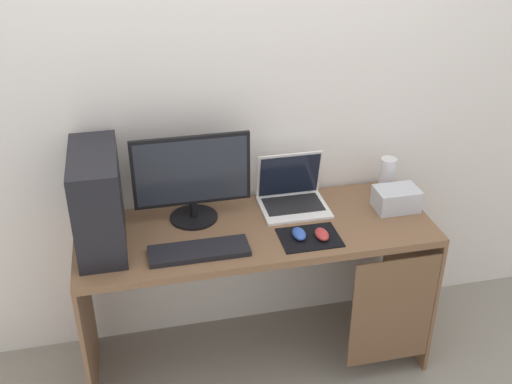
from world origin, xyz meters
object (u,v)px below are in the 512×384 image
(laptop, at_px, (292,196))
(projector, at_px, (396,199))
(pc_tower, at_px, (98,200))
(speaker, at_px, (387,176))
(keyboard, at_px, (199,251))
(mouse_left, at_px, (299,234))
(mouse_right, at_px, (322,234))
(monitor, at_px, (192,178))

(laptop, xyz_separation_m, projector, (0.46, -0.14, 0.00))
(pc_tower, distance_m, speaker, 1.37)
(projector, xyz_separation_m, keyboard, (-0.95, -0.16, -0.04))
(speaker, distance_m, mouse_left, 0.62)
(projector, xyz_separation_m, mouse_right, (-0.42, -0.17, -0.03))
(pc_tower, bearing_deg, mouse_right, -10.83)
(pc_tower, bearing_deg, speaker, 6.43)
(mouse_left, bearing_deg, keyboard, -177.39)
(pc_tower, height_order, mouse_left, pc_tower)
(projector, xyz_separation_m, mouse_left, (-0.51, -0.14, -0.03))
(pc_tower, distance_m, projector, 1.35)
(speaker, height_order, keyboard, speaker)
(laptop, bearing_deg, pc_tower, -171.57)
(pc_tower, bearing_deg, projector, -0.30)
(laptop, relative_size, speaker, 1.71)
(keyboard, bearing_deg, mouse_right, -0.54)
(laptop, bearing_deg, mouse_right, -81.17)
(speaker, xyz_separation_m, keyboard, (-0.97, -0.32, -0.08))
(pc_tower, bearing_deg, mouse_left, -10.37)
(monitor, height_order, mouse_right, monitor)
(pc_tower, relative_size, monitor, 0.87)
(monitor, relative_size, keyboard, 1.24)
(speaker, relative_size, mouse_left, 1.89)
(monitor, distance_m, speaker, 0.96)
(pc_tower, relative_size, projector, 2.26)
(laptop, relative_size, mouse_left, 3.23)
(laptop, xyz_separation_m, speaker, (0.48, 0.02, 0.04))
(pc_tower, relative_size, mouse_right, 4.72)
(mouse_left, bearing_deg, mouse_right, -14.74)
(pc_tower, bearing_deg, keyboard, -23.83)
(mouse_left, height_order, mouse_right, same)
(speaker, height_order, projector, speaker)
(monitor, relative_size, laptop, 1.68)
(monitor, xyz_separation_m, mouse_left, (0.42, -0.26, -0.19))
(pc_tower, height_order, projector, pc_tower)
(keyboard, bearing_deg, speaker, 18.48)
(monitor, height_order, keyboard, monitor)
(pc_tower, distance_m, monitor, 0.42)
(speaker, relative_size, keyboard, 0.43)
(laptop, distance_m, keyboard, 0.57)
(keyboard, bearing_deg, projector, 9.80)
(projector, height_order, keyboard, projector)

